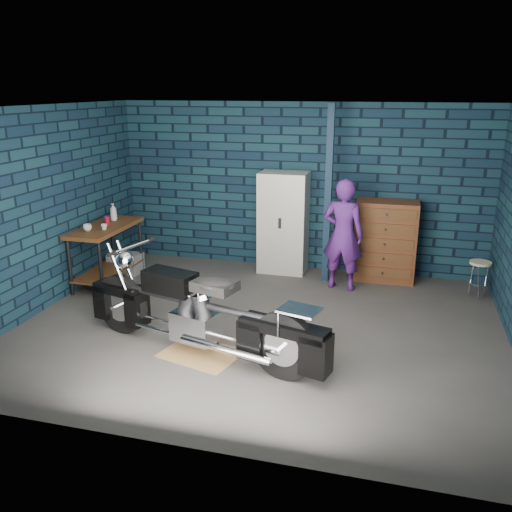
{
  "coord_description": "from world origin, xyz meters",
  "views": [
    {
      "loc": [
        1.59,
        -6.1,
        2.93
      ],
      "look_at": [
        -0.13,
        0.3,
        0.84
      ],
      "focal_mm": 38.0,
      "sensor_mm": 36.0,
      "label": 1
    }
  ],
  "objects": [
    {
      "name": "drip_mat",
      "position": [
        -0.46,
        -0.89,
        0.0
      ],
      "size": [
        1.0,
        0.84,
        0.01
      ],
      "primitive_type": "cube",
      "rotation": [
        0.0,
        0.0,
        -0.26
      ],
      "color": "olive",
      "rests_on": "ground"
    },
    {
      "name": "locker",
      "position": [
        -0.19,
        2.23,
        0.82
      ],
      "size": [
        0.76,
        0.54,
        1.63
      ],
      "primitive_type": "cube",
      "color": "silver",
      "rests_on": "ground"
    },
    {
      "name": "bottle",
      "position": [
        -2.73,
        1.32,
        1.05
      ],
      "size": [
        0.12,
        0.12,
        0.27
      ],
      "primitive_type": "imported",
      "rotation": [
        0.0,
        0.0,
        -0.15
      ],
      "color": "gray",
      "rests_on": "workbench"
    },
    {
      "name": "room_walls",
      "position": [
        0.0,
        0.55,
        1.9
      ],
      "size": [
        6.02,
        5.01,
        2.71
      ],
      "color": "#0F2235",
      "rests_on": "ground"
    },
    {
      "name": "cup_b",
      "position": [
        -2.57,
        0.75,
        0.95
      ],
      "size": [
        0.12,
        0.12,
        0.09
      ],
      "primitive_type": "imported",
      "rotation": [
        0.0,
        0.0,
        -0.43
      ],
      "color": "beige",
      "rests_on": "workbench"
    },
    {
      "name": "motorcycle",
      "position": [
        -0.46,
        -0.89,
        0.58
      ],
      "size": [
        2.74,
        1.37,
        1.17
      ],
      "primitive_type": null,
      "rotation": [
        0.0,
        0.0,
        -0.26
      ],
      "color": "black",
      "rests_on": "ground"
    },
    {
      "name": "mug_red",
      "position": [
        -2.69,
        1.06,
        0.96
      ],
      "size": [
        0.09,
        0.09,
        0.1
      ],
      "primitive_type": "cylinder",
      "rotation": [
        0.0,
        0.0,
        0.18
      ],
      "color": "maroon",
      "rests_on": "workbench"
    },
    {
      "name": "storage_bin",
      "position": [
        -2.66,
        1.47,
        0.16
      ],
      "size": [
        0.51,
        0.36,
        0.31
      ],
      "primitive_type": "cube",
      "color": "gray",
      "rests_on": "ground"
    },
    {
      "name": "workbench",
      "position": [
        -2.68,
        0.97,
        0.46
      ],
      "size": [
        0.6,
        1.4,
        0.91
      ],
      "primitive_type": "cube",
      "color": "brown",
      "rests_on": "ground"
    },
    {
      "name": "cup_a",
      "position": [
        -2.77,
        0.64,
        0.96
      ],
      "size": [
        0.14,
        0.14,
        0.1
      ],
      "primitive_type": "imported",
      "rotation": [
        0.0,
        0.0,
        0.11
      ],
      "color": "beige",
      "rests_on": "workbench"
    },
    {
      "name": "support_post",
      "position": [
        0.55,
        1.95,
        1.35
      ],
      "size": [
        0.1,
        0.1,
        2.7
      ],
      "primitive_type": "cube",
      "color": "#12253A",
      "rests_on": "ground"
    },
    {
      "name": "ground",
      "position": [
        0.0,
        0.0,
        0.0
      ],
      "size": [
        6.0,
        6.0,
        0.0
      ],
      "primitive_type": "plane",
      "color": "#464341",
      "rests_on": "ground"
    },
    {
      "name": "tool_chest",
      "position": [
        1.43,
        2.23,
        0.63
      ],
      "size": [
        0.94,
        0.52,
        1.25
      ],
      "primitive_type": "cube",
      "color": "brown",
      "rests_on": "ground"
    },
    {
      "name": "mug_purple",
      "position": [
        -2.71,
        1.09,
        0.97
      ],
      "size": [
        0.11,
        0.11,
        0.12
      ],
      "primitive_type": "cylinder",
      "rotation": [
        0.0,
        0.0,
        0.32
      ],
      "color": "#611965",
      "rests_on": "workbench"
    },
    {
      "name": "shop_stool",
      "position": [
        2.78,
        1.78,
        0.27
      ],
      "size": [
        0.39,
        0.39,
        0.55
      ],
      "primitive_type": null,
      "rotation": [
        0.0,
        0.0,
        0.41
      ],
      "color": "beige",
      "rests_on": "ground"
    },
    {
      "name": "person",
      "position": [
        0.83,
        1.66,
        0.83
      ],
      "size": [
        0.67,
        0.5,
        1.67
      ],
      "primitive_type": "imported",
      "rotation": [
        0.0,
        0.0,
        2.98
      ],
      "color": "#56217C",
      "rests_on": "ground"
    }
  ]
}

